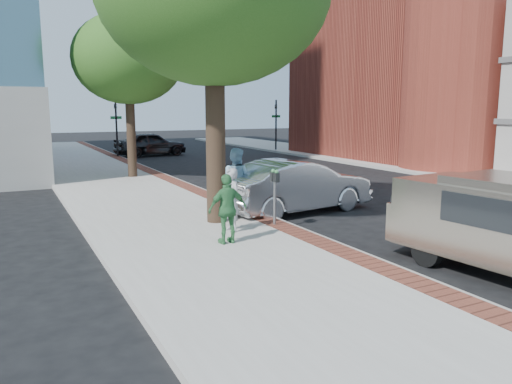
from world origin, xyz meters
TOP-DOWN VIEW (x-y plane):
  - ground at (0.00, 0.00)m, footprint 120.00×120.00m
  - sidewalk at (-1.50, 8.00)m, footprint 5.00×60.00m
  - brick_strip at (0.70, 8.00)m, footprint 0.60×60.00m
  - curb at (1.05, 8.00)m, footprint 0.10×60.00m
  - sidewalk_far at (14.50, 8.00)m, footprint 5.00×60.00m
  - church at (20.98, 13.13)m, footprint 19.00×16.00m
  - signal_near at (0.90, 22.00)m, footprint 0.70×0.15m
  - signal_far at (12.50, 22.00)m, footprint 0.70×0.15m
  - tree_far at (-0.50, 12.00)m, footprint 4.80×4.80m
  - parking_meter at (0.60, 0.82)m, footprint 0.12×0.32m
  - person_gray at (-0.69, 0.71)m, footprint 0.43×0.61m
  - person_officer at (0.35, 2.72)m, footprint 1.15×1.17m
  - person_green at (-1.23, -0.29)m, footprint 0.94×0.42m
  - sedan_silver at (2.34, 2.55)m, footprint 5.15×2.37m
  - bg_car at (3.27, 22.86)m, footprint 4.97×2.52m

SIDE VIEW (x-z plane):
  - ground at x=0.00m, z-range 0.00..0.00m
  - sidewalk at x=-1.50m, z-range 0.00..0.15m
  - curb at x=1.05m, z-range 0.00..0.15m
  - sidewalk_far at x=14.50m, z-range 0.00..0.15m
  - brick_strip at x=0.70m, z-range 0.15..0.16m
  - bg_car at x=3.27m, z-range 0.00..1.62m
  - sedan_silver at x=2.34m, z-range 0.00..1.64m
  - person_gray at x=-0.69m, z-range 0.15..1.73m
  - person_green at x=-1.23m, z-range 0.15..1.74m
  - person_officer at x=0.35m, z-range 0.15..2.05m
  - parking_meter at x=0.60m, z-range 0.47..1.94m
  - signal_near at x=0.90m, z-range 0.35..4.15m
  - signal_far at x=12.50m, z-range 0.35..4.15m
  - tree_far at x=-0.50m, z-range 1.73..8.87m
  - church at x=20.98m, z-range -2.94..17.46m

